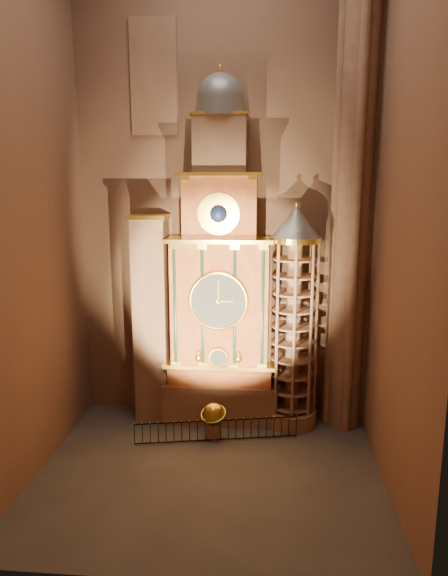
# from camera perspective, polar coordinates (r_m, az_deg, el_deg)

# --- Properties ---
(floor) EXTENTS (14.00, 14.00, 0.00)m
(floor) POSITION_cam_1_polar(r_m,az_deg,el_deg) (22.41, -1.62, -19.73)
(floor) COLOR #383330
(floor) RESTS_ON ground
(wall_back) EXTENTS (22.00, 0.00, 22.00)m
(wall_back) POSITION_cam_1_polar(r_m,az_deg,el_deg) (25.15, -0.20, 10.08)
(wall_back) COLOR #825E46
(wall_back) RESTS_ON floor
(wall_left) EXTENTS (0.00, 22.00, 22.00)m
(wall_left) POSITION_cam_1_polar(r_m,az_deg,el_deg) (21.17, -21.24, 9.06)
(wall_left) COLOR #825E46
(wall_left) RESTS_ON floor
(wall_right) EXTENTS (0.00, 22.00, 22.00)m
(wall_right) POSITION_cam_1_polar(r_m,az_deg,el_deg) (19.64, 19.20, 9.07)
(wall_right) COLOR #825E46
(wall_right) RESTS_ON floor
(astronomical_clock) EXTENTS (5.60, 2.41, 16.70)m
(astronomical_clock) POSITION_cam_1_polar(r_m,az_deg,el_deg) (24.60, -0.40, -0.09)
(astronomical_clock) COLOR #8C634C
(astronomical_clock) RESTS_ON floor
(portrait_tower) EXTENTS (1.80, 1.60, 10.20)m
(portrait_tower) POSITION_cam_1_polar(r_m,az_deg,el_deg) (25.50, -8.04, -3.32)
(portrait_tower) COLOR #8C634C
(portrait_tower) RESTS_ON floor
(stair_turret) EXTENTS (2.50, 2.50, 10.80)m
(stair_turret) POSITION_cam_1_polar(r_m,az_deg,el_deg) (24.60, 7.70, -3.57)
(stair_turret) COLOR #8C634C
(stair_turret) RESTS_ON floor
(gothic_pier) EXTENTS (2.04, 2.04, 22.00)m
(gothic_pier) POSITION_cam_1_polar(r_m,az_deg,el_deg) (24.36, 14.25, 9.69)
(gothic_pier) COLOR #8C634C
(gothic_pier) RESTS_ON floor
(stained_glass_window) EXTENTS (2.20, 0.14, 5.20)m
(stained_glass_window) POSITION_cam_1_polar(r_m,az_deg,el_deg) (26.01, -7.83, 22.21)
(stained_glass_window) COLOR navy
(stained_glass_window) RESTS_ON wall_back
(celestial_globe) EXTENTS (1.47, 1.43, 1.73)m
(celestial_globe) POSITION_cam_1_polar(r_m,az_deg,el_deg) (24.41, -1.19, -14.20)
(celestial_globe) COLOR #8C634C
(celestial_globe) RESTS_ON floor
(iron_railing) EXTENTS (7.33, 1.47, 1.00)m
(iron_railing) POSITION_cam_1_polar(r_m,az_deg,el_deg) (24.37, -0.82, -15.54)
(iron_railing) COLOR black
(iron_railing) RESTS_ON floor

